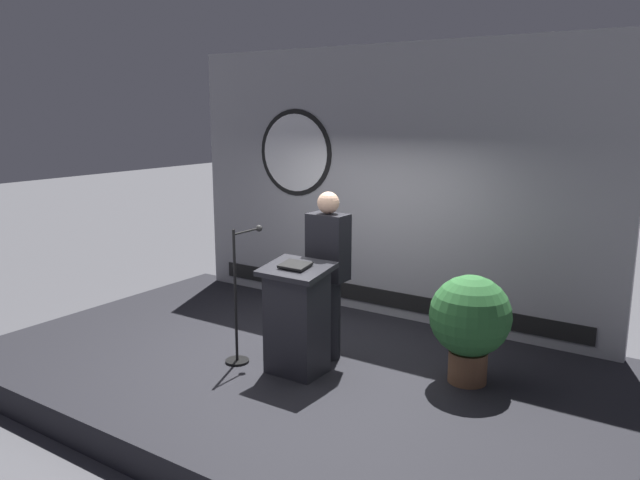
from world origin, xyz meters
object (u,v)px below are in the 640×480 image
speaker_person (328,275)px  podium (297,319)px  microphone_stand (240,316)px  potted_plant (470,320)px

speaker_person → podium: bearing=-95.3°
podium → microphone_stand: size_ratio=0.81×
speaker_person → potted_plant: speaker_person is taller
microphone_stand → potted_plant: microphone_stand is taller
speaker_person → microphone_stand: bearing=-140.0°
speaker_person → potted_plant: 1.46m
speaker_person → microphone_stand: size_ratio=1.26×
podium → speaker_person: speaker_person is taller
microphone_stand → podium: bearing=8.4°
speaker_person → potted_plant: size_ratio=1.67×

